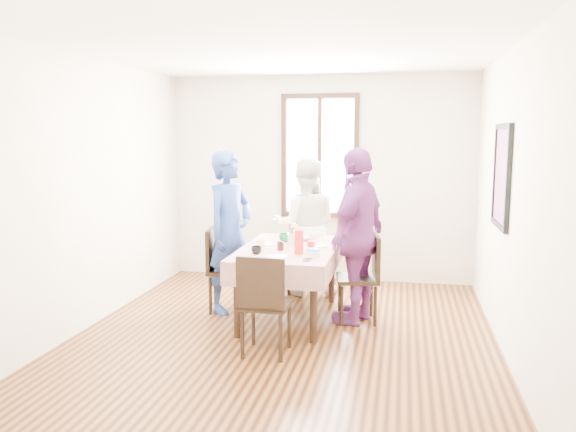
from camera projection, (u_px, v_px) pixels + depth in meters
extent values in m
plane|color=black|center=(285.00, 334.00, 5.58)|extent=(4.50, 4.50, 0.00)
plane|color=beige|center=(320.00, 179.00, 7.57)|extent=(4.00, 0.00, 4.00)
plane|color=beige|center=(509.00, 201.00, 5.00)|extent=(0.00, 4.50, 4.50)
cube|color=black|center=(320.00, 156.00, 7.51)|extent=(1.02, 0.06, 1.62)
cube|color=white|center=(320.00, 156.00, 7.52)|extent=(0.90, 0.02, 1.50)
cube|color=red|center=(502.00, 176.00, 5.26)|extent=(0.04, 0.76, 0.96)
cube|color=black|center=(289.00, 283.00, 6.02)|extent=(0.86, 1.48, 0.75)
cube|color=#510006|center=(289.00, 248.00, 5.97)|extent=(0.98, 1.60, 0.01)
cube|color=black|center=(228.00, 270.00, 6.28)|extent=(0.48, 0.48, 0.91)
cube|color=black|center=(357.00, 278.00, 5.91)|extent=(0.48, 0.48, 0.91)
cube|color=black|center=(305.00, 256.00, 6.99)|extent=(0.43, 0.43, 0.91)
cube|color=black|center=(266.00, 304.00, 5.02)|extent=(0.43, 0.43, 0.91)
imported|color=navy|center=(229.00, 232.00, 6.22)|extent=(0.64, 0.75, 1.76)
imported|color=silver|center=(305.00, 226.00, 6.92)|extent=(0.89, 0.74, 1.65)
imported|color=#733073|center=(356.00, 236.00, 5.85)|extent=(0.77, 1.14, 1.80)
imported|color=black|center=(256.00, 250.00, 5.63)|extent=(0.10, 0.10, 0.08)
imported|color=red|center=(311.00, 246.00, 5.82)|extent=(0.12, 0.12, 0.08)
imported|color=#0C7226|center=(284.00, 238.00, 6.28)|extent=(0.16, 0.16, 0.09)
imported|color=white|center=(302.00, 239.00, 6.35)|extent=(0.22, 0.22, 0.05)
cube|color=red|center=(299.00, 242.00, 5.62)|extent=(0.08, 0.08, 0.24)
cylinder|color=white|center=(313.00, 253.00, 5.50)|extent=(0.13, 0.13, 0.07)
cylinder|color=black|center=(280.00, 246.00, 5.81)|extent=(0.06, 0.06, 0.09)
cylinder|color=silver|center=(261.00, 245.00, 5.78)|extent=(0.08, 0.08, 0.11)
cube|color=black|center=(307.00, 260.00, 5.36)|extent=(0.06, 0.13, 0.01)
cylinder|color=silver|center=(291.00, 240.00, 6.02)|extent=(0.07, 0.07, 0.14)
cylinder|color=white|center=(266.00, 244.00, 6.09)|extent=(0.20, 0.20, 0.01)
cylinder|color=white|center=(318.00, 246.00, 6.02)|extent=(0.20, 0.20, 0.01)
cylinder|color=white|center=(296.00, 237.00, 6.53)|extent=(0.20, 0.20, 0.01)
cylinder|color=white|center=(276.00, 257.00, 5.48)|extent=(0.20, 0.20, 0.01)
cylinder|color=blue|center=(313.00, 249.00, 5.50)|extent=(0.12, 0.12, 0.01)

